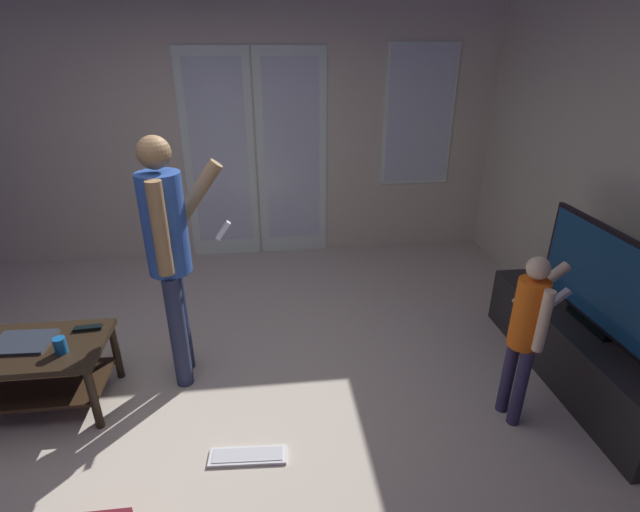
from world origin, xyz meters
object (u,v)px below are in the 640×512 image
(flat_screen_tv, at_px, (602,279))
(laptop_closed, at_px, (22,342))
(tv_remote_black, at_px, (88,328))
(tv_stand, at_px, (581,352))
(person_child, at_px, (527,327))
(cup_near_edge, at_px, (60,345))
(person_adult, at_px, (169,245))
(coffee_table, at_px, (29,363))
(loose_keyboard, at_px, (248,456))

(flat_screen_tv, xyz_separation_m, laptop_closed, (-3.64, 0.19, -0.31))
(flat_screen_tv, xyz_separation_m, tv_remote_black, (-3.29, 0.31, -0.31))
(tv_stand, height_order, tv_remote_black, tv_remote_black)
(person_child, xyz_separation_m, cup_near_edge, (-2.72, 0.35, -0.15))
(person_child, bearing_deg, laptop_closed, 170.92)
(flat_screen_tv, height_order, person_adult, person_adult)
(laptop_closed, height_order, tv_remote_black, tv_remote_black)
(coffee_table, xyz_separation_m, flat_screen_tv, (3.62, -0.16, 0.45))
(loose_keyboard, bearing_deg, coffee_table, 156.42)
(loose_keyboard, bearing_deg, person_adult, 119.01)
(tv_stand, height_order, person_adult, person_adult)
(tv_stand, bearing_deg, tv_remote_black, 174.60)
(person_adult, distance_m, laptop_closed, 1.08)
(laptop_closed, bearing_deg, tv_stand, -0.47)
(flat_screen_tv, height_order, tv_remote_black, flat_screen_tv)
(coffee_table, xyz_separation_m, person_child, (2.98, -0.45, 0.33))
(person_child, bearing_deg, coffee_table, 171.48)
(laptop_closed, height_order, cup_near_edge, cup_near_edge)
(person_adult, xyz_separation_m, cup_near_edge, (-0.65, -0.30, -0.49))
(cup_near_edge, height_order, tv_remote_black, cup_near_edge)
(person_child, xyz_separation_m, tv_remote_black, (-2.65, 0.60, -0.19))
(tv_stand, height_order, person_child, person_child)
(loose_keyboard, distance_m, tv_remote_black, 1.33)
(tv_stand, relative_size, person_child, 1.55)
(tv_stand, distance_m, flat_screen_tv, 0.56)
(tv_stand, distance_m, tv_remote_black, 3.31)
(coffee_table, relative_size, person_child, 0.85)
(tv_stand, relative_size, cup_near_edge, 16.83)
(tv_remote_black, bearing_deg, person_adult, 1.97)
(flat_screen_tv, distance_m, person_adult, 2.75)
(person_child, height_order, loose_keyboard, person_child)
(loose_keyboard, height_order, cup_near_edge, cup_near_edge)
(tv_stand, bearing_deg, laptop_closed, 176.93)
(person_child, height_order, laptop_closed, person_child)
(flat_screen_tv, xyz_separation_m, cup_near_edge, (-3.36, 0.07, -0.27))
(person_child, bearing_deg, person_adult, 162.45)
(tv_stand, bearing_deg, coffee_table, 177.44)
(cup_near_edge, bearing_deg, laptop_closed, 155.66)
(flat_screen_tv, relative_size, cup_near_edge, 10.97)
(tv_stand, bearing_deg, cup_near_edge, 178.82)
(person_adult, relative_size, laptop_closed, 4.94)
(coffee_table, bearing_deg, cup_near_edge, -19.80)
(tv_remote_black, bearing_deg, cup_near_edge, -111.29)
(person_adult, bearing_deg, tv_stand, -7.80)
(person_child, bearing_deg, cup_near_edge, 172.59)
(person_adult, height_order, person_child, person_adult)
(flat_screen_tv, height_order, laptop_closed, flat_screen_tv)
(cup_near_edge, bearing_deg, loose_keyboard, -24.44)
(flat_screen_tv, distance_m, laptop_closed, 3.66)
(tv_stand, height_order, laptop_closed, laptop_closed)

